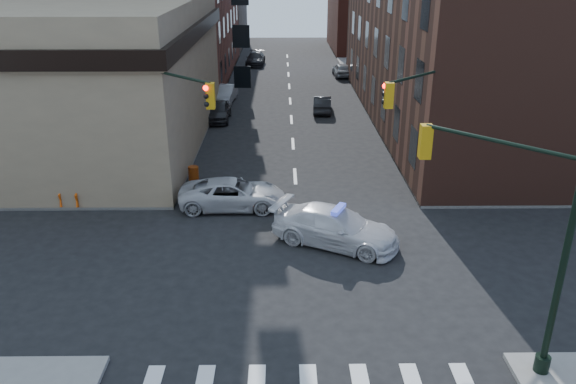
{
  "coord_description": "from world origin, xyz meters",
  "views": [
    {
      "loc": [
        -0.74,
        -19.34,
        11.27
      ],
      "look_at": [
        -0.49,
        2.44,
        2.2
      ],
      "focal_mm": 35.0,
      "sensor_mm": 36.0,
      "label": 1
    }
  ],
  "objects_px": {
    "pickup": "(233,194)",
    "barricade_nw_a": "(124,184)",
    "pedestrian_a": "(103,188)",
    "parked_car_enear": "(322,104)",
    "barrel_bank": "(194,175)",
    "parked_car_wnear": "(218,111)",
    "police_car": "(336,227)",
    "barrel_road": "(320,227)",
    "parked_car_wfar": "(225,94)",
    "pedestrian_b": "(58,167)"
  },
  "relations": [
    {
      "from": "pickup",
      "to": "barricade_nw_a",
      "type": "height_order",
      "value": "pickup"
    },
    {
      "from": "pickup",
      "to": "pedestrian_a",
      "type": "height_order",
      "value": "pedestrian_a"
    },
    {
      "from": "parked_car_enear",
      "to": "barrel_bank",
      "type": "height_order",
      "value": "parked_car_enear"
    },
    {
      "from": "parked_car_wnear",
      "to": "barrel_bank",
      "type": "xyz_separation_m",
      "value": [
        0.0,
        -12.91,
        -0.24
      ]
    },
    {
      "from": "police_car",
      "to": "barrel_road",
      "type": "relative_size",
      "value": 5.29
    },
    {
      "from": "pickup",
      "to": "parked_car_enear",
      "type": "bearing_deg",
      "value": -17.73
    },
    {
      "from": "parked_car_enear",
      "to": "parked_car_wnear",
      "type": "bearing_deg",
      "value": 21.6
    },
    {
      "from": "pickup",
      "to": "parked_car_wfar",
      "type": "bearing_deg",
      "value": 5.32
    },
    {
      "from": "pedestrian_b",
      "to": "pedestrian_a",
      "type": "bearing_deg",
      "value": -30.96
    },
    {
      "from": "pickup",
      "to": "barricade_nw_a",
      "type": "relative_size",
      "value": 4.19
    },
    {
      "from": "pedestrian_a",
      "to": "barrel_road",
      "type": "xyz_separation_m",
      "value": [
        10.38,
        -3.49,
        -0.46
      ]
    },
    {
      "from": "pickup",
      "to": "parked_car_enear",
      "type": "relative_size",
      "value": 1.32
    },
    {
      "from": "parked_car_wfar",
      "to": "pedestrian_a",
      "type": "relative_size",
      "value": 2.59
    },
    {
      "from": "police_car",
      "to": "barrel_bank",
      "type": "bearing_deg",
      "value": 70.93
    },
    {
      "from": "police_car",
      "to": "parked_car_wfar",
      "type": "relative_size",
      "value": 1.28
    },
    {
      "from": "police_car",
      "to": "pedestrian_b",
      "type": "xyz_separation_m",
      "value": [
        -14.13,
        6.82,
        0.29
      ]
    },
    {
      "from": "police_car",
      "to": "barrel_bank",
      "type": "height_order",
      "value": "police_car"
    },
    {
      "from": "parked_car_wnear",
      "to": "parked_car_wfar",
      "type": "relative_size",
      "value": 1.01
    },
    {
      "from": "pedestrian_b",
      "to": "barrel_bank",
      "type": "height_order",
      "value": "pedestrian_b"
    },
    {
      "from": "parked_car_enear",
      "to": "pedestrian_a",
      "type": "height_order",
      "value": "pedestrian_a"
    },
    {
      "from": "parked_car_enear",
      "to": "pedestrian_b",
      "type": "distance_m",
      "value": 21.7
    },
    {
      "from": "police_car",
      "to": "parked_car_wnear",
      "type": "relative_size",
      "value": 1.27
    },
    {
      "from": "parked_car_wnear",
      "to": "parked_car_enear",
      "type": "xyz_separation_m",
      "value": [
        8.0,
        2.46,
        -0.09
      ]
    },
    {
      "from": "police_car",
      "to": "pedestrian_a",
      "type": "xyz_separation_m",
      "value": [
        -10.99,
        4.06,
        0.18
      ]
    },
    {
      "from": "pedestrian_b",
      "to": "barricade_nw_a",
      "type": "height_order",
      "value": "pedestrian_b"
    },
    {
      "from": "barricade_nw_a",
      "to": "pedestrian_a",
      "type": "bearing_deg",
      "value": -102.18
    },
    {
      "from": "parked_car_enear",
      "to": "barrel_bank",
      "type": "distance_m",
      "value": 17.33
    },
    {
      "from": "pedestrian_a",
      "to": "barrel_bank",
      "type": "xyz_separation_m",
      "value": [
        3.97,
        2.96,
        -0.48
      ]
    },
    {
      "from": "barricade_nw_a",
      "to": "pickup",
      "type": "bearing_deg",
      "value": -4.69
    },
    {
      "from": "pickup",
      "to": "parked_car_wnear",
      "type": "xyz_separation_m",
      "value": [
        -2.35,
        16.07,
        0.02
      ]
    },
    {
      "from": "barrel_bank",
      "to": "parked_car_wfar",
      "type": "bearing_deg",
      "value": 90.0
    },
    {
      "from": "pickup",
      "to": "barricade_nw_a",
      "type": "xyz_separation_m",
      "value": [
        -5.69,
        1.64,
        -0.1
      ]
    },
    {
      "from": "pedestrian_b",
      "to": "barrel_bank",
      "type": "relative_size",
      "value": 1.91
    },
    {
      "from": "parked_car_wfar",
      "to": "barrel_bank",
      "type": "relative_size",
      "value": 4.35
    },
    {
      "from": "barrel_road",
      "to": "pedestrian_a",
      "type": "bearing_deg",
      "value": 161.4
    },
    {
      "from": "pickup",
      "to": "parked_car_enear",
      "type": "height_order",
      "value": "pickup"
    },
    {
      "from": "parked_car_wnear",
      "to": "parked_car_enear",
      "type": "relative_size",
      "value": 1.1
    },
    {
      "from": "parked_car_wfar",
      "to": "parked_car_wnear",
      "type": "bearing_deg",
      "value": -84.47
    },
    {
      "from": "parked_car_wnear",
      "to": "pedestrian_b",
      "type": "bearing_deg",
      "value": -118.67
    },
    {
      "from": "barrel_road",
      "to": "barrel_bank",
      "type": "height_order",
      "value": "barrel_road"
    },
    {
      "from": "pedestrian_b",
      "to": "barrel_road",
      "type": "height_order",
      "value": "pedestrian_b"
    },
    {
      "from": "police_car",
      "to": "barricade_nw_a",
      "type": "relative_size",
      "value": 4.44
    },
    {
      "from": "pickup",
      "to": "barrel_bank",
      "type": "height_order",
      "value": "pickup"
    },
    {
      "from": "pickup",
      "to": "parked_car_enear",
      "type": "distance_m",
      "value": 19.37
    },
    {
      "from": "parked_car_wfar",
      "to": "barrel_road",
      "type": "distance_m",
      "value": 26.09
    },
    {
      "from": "parked_car_enear",
      "to": "barrel_road",
      "type": "relative_size",
      "value": 3.77
    },
    {
      "from": "parked_car_enear",
      "to": "pedestrian_b",
      "type": "relative_size",
      "value": 2.08
    },
    {
      "from": "parked_car_wfar",
      "to": "pedestrian_b",
      "type": "relative_size",
      "value": 2.28
    },
    {
      "from": "parked_car_wnear",
      "to": "parked_car_enear",
      "type": "bearing_deg",
      "value": 16.87
    },
    {
      "from": "pedestrian_a",
      "to": "barrel_road",
      "type": "bearing_deg",
      "value": -12.02
    }
  ]
}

